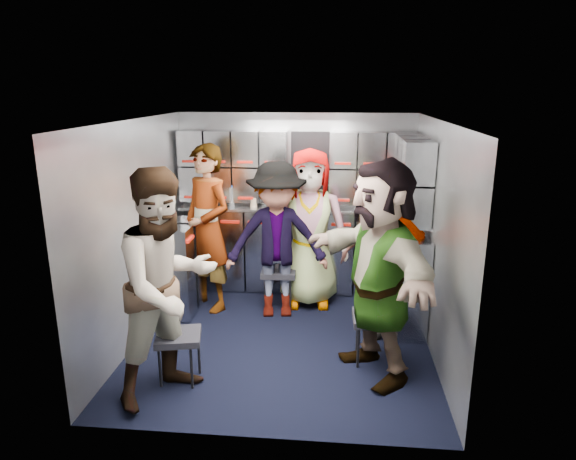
# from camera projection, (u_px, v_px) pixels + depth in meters

# --- Properties ---
(floor) EXTENTS (3.00, 3.00, 0.00)m
(floor) POSITION_uv_depth(u_px,v_px,m) (283.00, 338.00, 5.05)
(floor) COLOR black
(floor) RESTS_ON ground
(wall_back) EXTENTS (2.80, 0.04, 2.10)m
(wall_back) POSITION_uv_depth(u_px,v_px,m) (296.00, 201.00, 6.21)
(wall_back) COLOR #999EA6
(wall_back) RESTS_ON ground
(wall_left) EXTENTS (0.04, 3.00, 2.10)m
(wall_left) POSITION_uv_depth(u_px,v_px,m) (137.00, 232.00, 4.90)
(wall_left) COLOR #999EA6
(wall_left) RESTS_ON ground
(wall_right) EXTENTS (0.04, 3.00, 2.10)m
(wall_right) POSITION_uv_depth(u_px,v_px,m) (436.00, 240.00, 4.64)
(wall_right) COLOR #999EA6
(wall_right) RESTS_ON ground
(ceiling) EXTENTS (2.80, 3.00, 0.02)m
(ceiling) POSITION_uv_depth(u_px,v_px,m) (282.00, 121.00, 4.49)
(ceiling) COLOR silver
(ceiling) RESTS_ON wall_back
(cart_bank_back) EXTENTS (2.68, 0.38, 0.99)m
(cart_bank_back) POSITION_uv_depth(u_px,v_px,m) (294.00, 250.00, 6.16)
(cart_bank_back) COLOR #9196A0
(cart_bank_back) RESTS_ON ground
(cart_bank_left) EXTENTS (0.38, 0.76, 0.99)m
(cart_bank_left) POSITION_uv_depth(u_px,v_px,m) (179.00, 267.00, 5.57)
(cart_bank_left) COLOR #9196A0
(cart_bank_left) RESTS_ON ground
(counter) EXTENTS (2.68, 0.42, 0.03)m
(counter) POSITION_uv_depth(u_px,v_px,m) (294.00, 208.00, 6.02)
(counter) COLOR #B2B5BA
(counter) RESTS_ON cart_bank_back
(locker_bank_back) EXTENTS (2.68, 0.28, 0.82)m
(locker_bank_back) POSITION_uv_depth(u_px,v_px,m) (295.00, 167.00, 5.95)
(locker_bank_back) COLOR #9196A0
(locker_bank_back) RESTS_ON wall_back
(locker_bank_right) EXTENTS (0.28, 1.00, 0.82)m
(locker_bank_right) POSITION_uv_depth(u_px,v_px,m) (412.00, 178.00, 5.21)
(locker_bank_right) COLOR #9196A0
(locker_bank_right) RESTS_ON wall_right
(right_cabinet) EXTENTS (0.28, 1.20, 1.00)m
(right_cabinet) POSITION_uv_depth(u_px,v_px,m) (407.00, 273.00, 5.38)
(right_cabinet) COLOR #9196A0
(right_cabinet) RESTS_ON ground
(coffee_niche) EXTENTS (0.46, 0.16, 0.84)m
(coffee_niche) POSITION_uv_depth(u_px,v_px,m) (311.00, 168.00, 5.99)
(coffee_niche) COLOR black
(coffee_niche) RESTS_ON wall_back
(red_latch_strip) EXTENTS (2.60, 0.02, 0.03)m
(red_latch_strip) POSITION_uv_depth(u_px,v_px,m) (293.00, 223.00, 5.86)
(red_latch_strip) COLOR #B9170D
(red_latch_strip) RESTS_ON cart_bank_back
(jump_seat_near_left) EXTENTS (0.43, 0.41, 0.43)m
(jump_seat_near_left) POSITION_uv_depth(u_px,v_px,m) (178.00, 339.00, 4.23)
(jump_seat_near_left) COLOR black
(jump_seat_near_left) RESTS_ON ground
(jump_seat_mid_left) EXTENTS (0.39, 0.37, 0.45)m
(jump_seat_mid_left) POSITION_uv_depth(u_px,v_px,m) (279.00, 274.00, 5.67)
(jump_seat_mid_left) COLOR black
(jump_seat_mid_left) RESTS_ON ground
(jump_seat_center) EXTENTS (0.42, 0.41, 0.40)m
(jump_seat_center) POSITION_uv_depth(u_px,v_px,m) (310.00, 268.00, 5.96)
(jump_seat_center) COLOR black
(jump_seat_center) RESTS_ON ground
(jump_seat_mid_right) EXTENTS (0.54, 0.53, 0.50)m
(jump_seat_mid_right) POSITION_uv_depth(u_px,v_px,m) (384.00, 285.00, 5.22)
(jump_seat_mid_right) COLOR black
(jump_seat_mid_right) RESTS_ON ground
(jump_seat_near_right) EXTENTS (0.39, 0.37, 0.45)m
(jump_seat_near_right) POSITION_uv_depth(u_px,v_px,m) (374.00, 321.00, 4.52)
(jump_seat_near_right) COLOR black
(jump_seat_near_right) RESTS_ON ground
(attendant_standing) EXTENTS (0.79, 0.75, 1.82)m
(attendant_standing) POSITION_uv_depth(u_px,v_px,m) (207.00, 228.00, 5.54)
(attendant_standing) COLOR black
(attendant_standing) RESTS_ON ground
(attendant_arc_a) EXTENTS (1.09, 1.13, 1.83)m
(attendant_arc_a) POSITION_uv_depth(u_px,v_px,m) (167.00, 286.00, 3.91)
(attendant_arc_a) COLOR black
(attendant_arc_a) RESTS_ON ground
(attendant_arc_b) EXTENTS (1.14, 0.74, 1.66)m
(attendant_arc_b) POSITION_uv_depth(u_px,v_px,m) (277.00, 241.00, 5.38)
(attendant_arc_b) COLOR black
(attendant_arc_b) RESTS_ON ground
(attendant_arc_c) EXTENTS (0.89, 0.61, 1.76)m
(attendant_arc_c) POSITION_uv_depth(u_px,v_px,m) (309.00, 229.00, 5.65)
(attendant_arc_c) COLOR black
(attendant_arc_c) RESTS_ON ground
(attendant_arc_d) EXTENTS (0.92, 0.42, 1.54)m
(attendant_arc_d) POSITION_uv_depth(u_px,v_px,m) (387.00, 260.00, 4.96)
(attendant_arc_d) COLOR black
(attendant_arc_d) RESTS_ON ground
(attendant_arc_e) EXTENTS (1.30, 1.78, 1.86)m
(attendant_arc_e) POSITION_uv_depth(u_px,v_px,m) (379.00, 271.00, 4.20)
(attendant_arc_e) COLOR black
(attendant_arc_e) RESTS_ON ground
(bottle_left) EXTENTS (0.06, 0.06, 0.24)m
(bottle_left) POSITION_uv_depth(u_px,v_px,m) (207.00, 196.00, 6.03)
(bottle_left) COLOR white
(bottle_left) RESTS_ON counter
(bottle_mid) EXTENTS (0.07, 0.07, 0.23)m
(bottle_mid) POSITION_uv_depth(u_px,v_px,m) (232.00, 197.00, 6.00)
(bottle_mid) COLOR white
(bottle_mid) RESTS_ON counter
(bottle_right) EXTENTS (0.07, 0.07, 0.22)m
(bottle_right) POSITION_uv_depth(u_px,v_px,m) (315.00, 199.00, 5.91)
(bottle_right) COLOR white
(bottle_right) RESTS_ON counter
(cup_left) EXTENTS (0.08, 0.08, 0.11)m
(cup_left) POSITION_uv_depth(u_px,v_px,m) (254.00, 203.00, 5.98)
(cup_left) COLOR tan
(cup_left) RESTS_ON counter
(cup_right) EXTENTS (0.09, 0.09, 0.11)m
(cup_right) POSITION_uv_depth(u_px,v_px,m) (403.00, 206.00, 5.82)
(cup_right) COLOR tan
(cup_right) RESTS_ON counter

